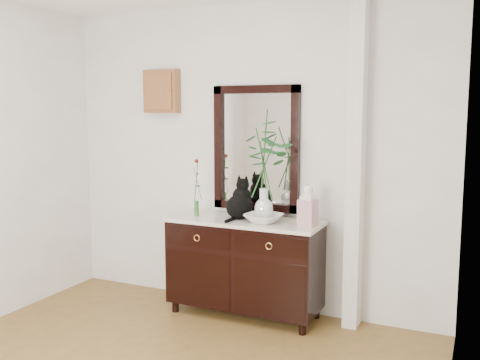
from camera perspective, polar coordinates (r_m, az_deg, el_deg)
The scene contains 10 objects.
wall_back at distance 4.77m, azimuth 0.66°, elevation 2.34°, with size 3.60×0.04×2.70m, color white.
pilaster at distance 4.38m, azimuth 12.26°, elevation 1.73°, with size 0.12×0.20×2.70m, color white.
sideboard at distance 4.67m, azimuth 0.52°, elevation -8.73°, with size 1.33×0.52×0.82m.
wall_mirror at distance 4.71m, azimuth 1.71°, elevation 3.37°, with size 0.80×0.06×1.10m.
key_cabinet at distance 5.13m, azimuth -8.34°, elevation 9.33°, with size 0.35×0.10×0.40m, color brown.
cat at distance 4.58m, azimuth -0.06°, elevation -1.97°, with size 0.25×0.30×0.35m, color black, non-canonical shape.
lotus_bowl at distance 4.44m, azimuth 2.54°, elevation -4.10°, with size 0.30×0.30×0.07m, color silver.
vase_branches at distance 4.37m, azimuth 2.57°, elevation 1.67°, with size 0.44×0.44×0.93m, color silver, non-canonical shape.
bud_vase_rose at distance 4.70m, azimuth -4.69°, elevation -0.73°, with size 0.06×0.06×0.51m, color #2C6E2C, non-canonical shape.
ginger_jar at distance 4.31m, azimuth 7.24°, elevation -2.64°, with size 0.13×0.13×0.35m, color white, non-canonical shape.
Camera 1 is at (1.93, -2.36, 1.77)m, focal length 40.00 mm.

